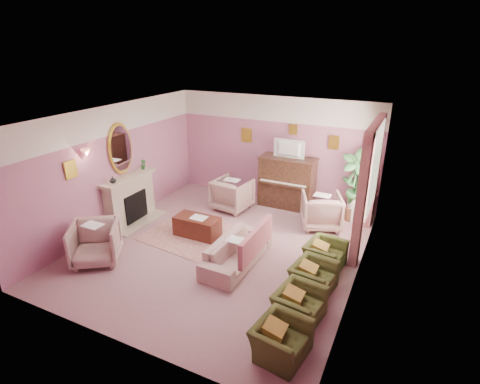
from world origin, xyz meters
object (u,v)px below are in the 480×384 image
at_px(floral_armchair_right, 321,209).
at_px(olive_chair_c, 314,273).
at_px(olive_chair_a, 281,335).
at_px(olive_chair_b, 299,300).
at_px(floral_armchair_front, 95,241).
at_px(side_table, 358,207).
at_px(sofa, 237,247).
at_px(coffee_table, 197,226).
at_px(olive_chair_d, 325,251).
at_px(television, 288,148).
at_px(piano, 287,183).
at_px(floral_armchair_left, 232,193).

xyz_separation_m(floral_armchair_right, olive_chair_c, (0.50, -2.44, -0.12)).
bearing_deg(olive_chair_a, olive_chair_b, 90.00).
bearing_deg(floral_armchair_front, side_table, 43.99).
bearing_deg(sofa, coffee_table, 154.00).
xyz_separation_m(floral_armchair_front, olive_chair_d, (4.10, 1.79, -0.12)).
relative_size(television, side_table, 1.14).
relative_size(olive_chair_c, side_table, 1.11).
height_order(olive_chair_d, side_table, side_table).
distance_m(olive_chair_b, side_table, 4.02).
bearing_deg(olive_chair_c, floral_armchair_right, 101.61).
distance_m(floral_armchair_front, olive_chair_d, 4.48).
bearing_deg(floral_armchair_right, olive_chair_d, -72.80).
bearing_deg(television, olive_chair_c, -62.92).
bearing_deg(floral_armchair_front, olive_chair_d, 23.59).
distance_m(television, sofa, 3.26).
height_order(floral_armchair_right, olive_chair_c, floral_armchair_right).
height_order(piano, television, television).
bearing_deg(olive_chair_a, coffee_table, 139.67).
distance_m(piano, television, 0.95).
xyz_separation_m(olive_chair_a, side_table, (0.21, 4.84, 0.01)).
relative_size(sofa, floral_armchair_left, 2.02).
bearing_deg(olive_chair_c, coffee_table, 164.42).
bearing_deg(piano, coffee_table, -117.15).
relative_size(piano, floral_armchair_right, 1.55).
xyz_separation_m(olive_chair_b, olive_chair_c, (0.00, 0.82, 0.00)).
relative_size(coffee_table, floral_armchair_right, 1.11).
height_order(floral_armchair_right, floral_armchair_front, same).
distance_m(coffee_table, olive_chair_b, 3.30).
xyz_separation_m(floral_armchair_left, olive_chair_d, (2.83, -1.62, -0.12)).
bearing_deg(olive_chair_d, olive_chair_a, -90.00).
xyz_separation_m(sofa, floral_armchair_front, (-2.54, -1.14, 0.08)).
bearing_deg(floral_armchair_right, coffee_table, -145.48).
bearing_deg(olive_chair_b, olive_chair_a, -90.00).
relative_size(olive_chair_d, side_table, 1.11).
xyz_separation_m(coffee_table, olive_chair_d, (2.88, 0.02, 0.11)).
height_order(sofa, floral_armchair_front, floral_armchair_front).
height_order(piano, side_table, piano).
distance_m(floral_armchair_front, olive_chair_c, 4.22).
distance_m(coffee_table, sofa, 1.46).
relative_size(floral_armchair_left, olive_chair_c, 1.16).
relative_size(sofa, floral_armchair_right, 2.02).
bearing_deg(coffee_table, television, 62.37).
height_order(floral_armchair_right, side_table, floral_armchair_right).
relative_size(olive_chair_a, olive_chair_b, 1.00).
relative_size(olive_chair_a, olive_chair_c, 1.00).
relative_size(coffee_table, olive_chair_c, 1.29).
relative_size(sofa, olive_chair_a, 2.35).
relative_size(floral_armchair_right, olive_chair_c, 1.16).
xyz_separation_m(television, side_table, (1.84, 0.01, -1.25)).
bearing_deg(side_table, floral_armchair_left, -165.97).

